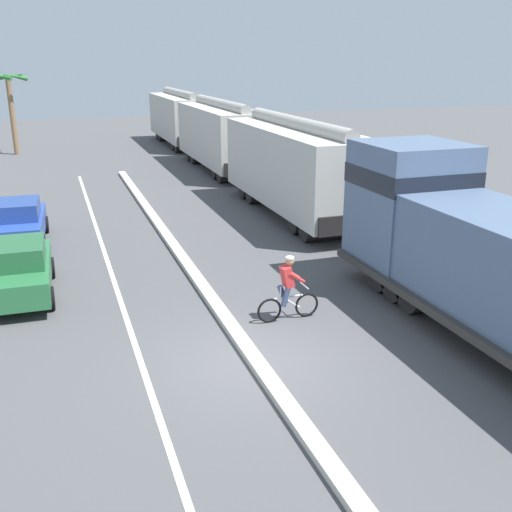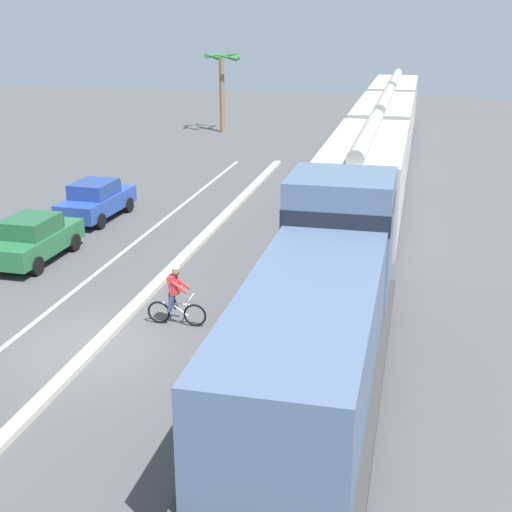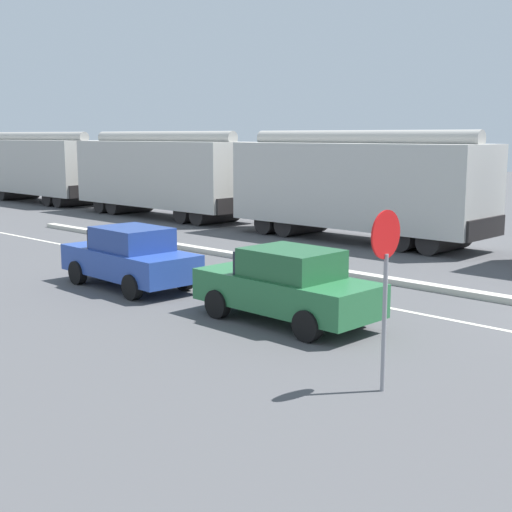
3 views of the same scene
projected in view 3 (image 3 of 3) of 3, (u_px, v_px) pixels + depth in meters
name	position (u px, v px, depth m)	size (l,w,h in m)	color
median_curb	(404.00, 283.00, 19.14)	(0.36, 36.00, 0.16)	beige
lane_stripe	(351.00, 300.00, 17.44)	(0.14, 36.00, 0.01)	silver
hopper_car_lead	(357.00, 187.00, 26.96)	(2.90, 10.60, 4.18)	beige
hopper_car_middle	(162.00, 175.00, 34.83)	(2.90, 10.60, 4.18)	#BAB7B0
hopper_car_trailing	(40.00, 168.00, 42.71)	(2.90, 10.60, 4.18)	#B7B4AD
parked_car_green	(287.00, 285.00, 15.29)	(1.90, 4.23, 1.62)	#286B3D
parked_car_blue	(130.00, 257.00, 18.83)	(1.99, 4.28, 1.62)	#28479E
stop_sign	(385.00, 265.00, 10.96)	(0.76, 0.08, 2.88)	gray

